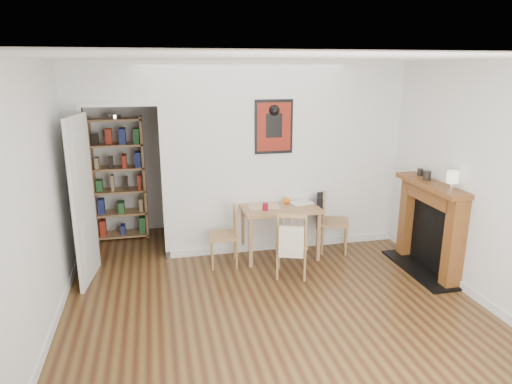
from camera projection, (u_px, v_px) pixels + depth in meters
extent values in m
plane|color=brown|center=(268.00, 297.00, 5.18)|extent=(5.20, 5.20, 0.00)
plane|color=silver|center=(229.00, 146.00, 7.28)|extent=(4.50, 0.00, 4.50)
plane|color=silver|center=(392.00, 309.00, 2.39)|extent=(4.50, 0.00, 4.50)
plane|color=silver|center=(42.00, 199.00, 4.36)|extent=(0.00, 5.20, 5.20)
plane|color=silver|center=(456.00, 175.00, 5.31)|extent=(0.00, 5.20, 5.20)
plane|color=white|center=(270.00, 59.00, 4.49)|extent=(5.20, 5.20, 0.00)
cube|color=silver|center=(285.00, 159.00, 6.27)|extent=(3.35, 0.10, 2.60)
cube|color=silver|center=(77.00, 168.00, 5.70)|extent=(0.25, 0.10, 2.60)
cube|color=silver|center=(118.00, 84.00, 5.55)|extent=(0.90, 0.10, 0.55)
cube|color=silver|center=(87.00, 189.00, 5.79)|extent=(0.06, 0.14, 2.05)
cube|color=silver|center=(164.00, 185.00, 6.00)|extent=(0.06, 0.14, 2.05)
cube|color=silver|center=(284.00, 245.00, 6.55)|extent=(3.35, 0.02, 0.10)
cube|color=silver|center=(45.00, 350.00, 4.13)|extent=(0.02, 4.00, 0.10)
cube|color=silver|center=(476.00, 297.00, 5.08)|extent=(0.02, 4.00, 0.10)
cube|color=silver|center=(83.00, 201.00, 5.36)|extent=(0.15, 0.80, 2.00)
cube|color=black|center=(274.00, 127.00, 6.06)|extent=(0.52, 0.02, 0.72)
cube|color=maroon|center=(274.00, 127.00, 6.04)|extent=(0.46, 0.00, 0.64)
cube|color=#956845|center=(280.00, 208.00, 6.12)|extent=(1.04, 0.66, 0.04)
cube|color=#956845|center=(251.00, 243.00, 5.86)|extent=(0.05, 0.05, 0.67)
cube|color=#956845|center=(318.00, 237.00, 6.06)|extent=(0.05, 0.05, 0.67)
cube|color=#956845|center=(242.00, 229.00, 6.38)|extent=(0.05, 0.05, 0.67)
cube|color=#956845|center=(305.00, 224.00, 6.57)|extent=(0.05, 0.05, 0.67)
cube|color=black|center=(319.00, 210.00, 6.35)|extent=(0.21, 0.35, 0.44)
cube|color=beige|center=(291.00, 241.00, 5.37)|extent=(0.31, 0.19, 0.37)
cube|color=#956845|center=(93.00, 180.00, 6.69)|extent=(0.04, 0.31, 1.83)
cube|color=#956845|center=(144.00, 177.00, 6.85)|extent=(0.04, 0.31, 1.83)
cube|color=#956845|center=(124.00, 234.00, 7.00)|extent=(0.77, 0.31, 0.03)
cube|color=#956845|center=(120.00, 191.00, 6.82)|extent=(0.77, 0.31, 0.03)
cube|color=#956845|center=(114.00, 119.00, 6.54)|extent=(0.77, 0.31, 0.03)
cube|color=maroon|center=(119.00, 179.00, 6.77)|extent=(0.67, 0.25, 0.25)
cube|color=brown|center=(454.00, 244.00, 5.26)|extent=(0.20, 0.16, 1.10)
cube|color=brown|center=(408.00, 217.00, 6.19)|extent=(0.20, 0.16, 1.10)
cube|color=brown|center=(432.00, 185.00, 5.57)|extent=(0.30, 1.21, 0.06)
cube|color=brown|center=(433.00, 195.00, 5.61)|extent=(0.20, 0.85, 0.20)
cube|color=black|center=(433.00, 236.00, 5.77)|extent=(0.08, 0.81, 0.88)
cube|color=black|center=(421.00, 269.00, 5.86)|extent=(0.45, 1.25, 0.03)
cylinder|color=maroon|center=(265.00, 206.00, 5.97)|extent=(0.08, 0.08, 0.10)
sphere|color=orange|center=(287.00, 201.00, 6.24)|extent=(0.09, 0.09, 0.09)
cube|color=beige|center=(264.00, 206.00, 6.14)|extent=(0.44, 0.34, 0.00)
cube|color=silver|center=(301.00, 203.00, 6.27)|extent=(0.34, 0.28, 0.01)
cylinder|color=silver|center=(452.00, 186.00, 5.24)|extent=(0.07, 0.07, 0.08)
cylinder|color=beige|center=(453.00, 177.00, 5.21)|extent=(0.14, 0.14, 0.14)
cylinder|color=black|center=(427.00, 175.00, 5.66)|extent=(0.10, 0.10, 0.12)
cylinder|color=black|center=(420.00, 172.00, 5.89)|extent=(0.07, 0.07, 0.09)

